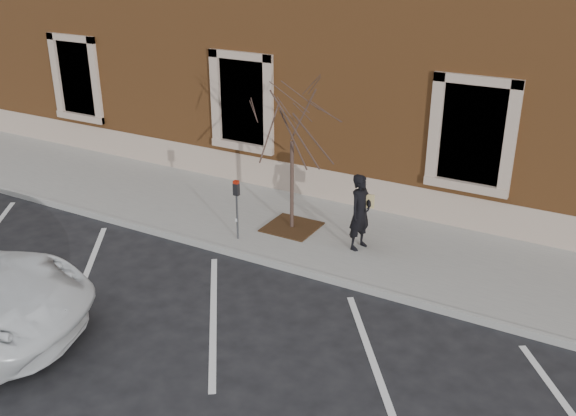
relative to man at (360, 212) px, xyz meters
The scene contains 9 objects.
ground 2.16m from the man, 133.84° to the right, with size 120.00×120.00×0.00m, color #28282B.
sidewalk_near 1.66m from the man, 164.66° to the left, with size 40.00×3.50×0.15m, color #A5A49B.
curb_near 2.16m from the man, 132.82° to the right, with size 40.00×0.12×0.15m, color #9E9E99.
parking_stripes 3.95m from the man, 110.35° to the right, with size 28.00×4.40×0.01m, color silver, non-canonical shape.
building_civic 7.15m from the man, 101.82° to the left, with size 40.00×8.62×8.00m.
man is the anchor object (origin of this frame).
parking_meter 2.71m from the man, 159.88° to the right, with size 0.13×0.10×1.39m.
tree_grate 1.96m from the man, behind, with size 1.16×1.16×0.03m, color #472A16.
sapling 2.55m from the man, behind, with size 2.28×2.28×3.80m.
Camera 1 is at (6.12, -10.27, 6.48)m, focal length 40.00 mm.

